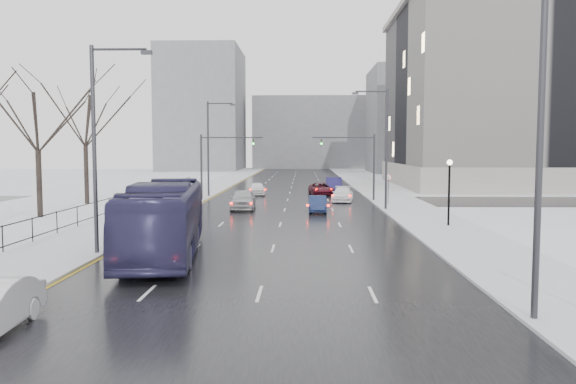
# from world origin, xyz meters

# --- Properties ---
(road) EXTENTS (16.00, 150.00, 0.04)m
(road) POSITION_xyz_m (0.00, 60.00, 0.02)
(road) COLOR black
(road) RESTS_ON ground
(cross_road) EXTENTS (130.00, 10.00, 0.04)m
(cross_road) POSITION_xyz_m (0.00, 48.00, 0.02)
(cross_road) COLOR black
(cross_road) RESTS_ON ground
(sidewalk_left) EXTENTS (5.00, 150.00, 0.16)m
(sidewalk_left) POSITION_xyz_m (-10.50, 60.00, 0.08)
(sidewalk_left) COLOR silver
(sidewalk_left) RESTS_ON ground
(sidewalk_right) EXTENTS (5.00, 150.00, 0.16)m
(sidewalk_right) POSITION_xyz_m (10.50, 60.00, 0.08)
(sidewalk_right) COLOR silver
(sidewalk_right) RESTS_ON ground
(park_strip) EXTENTS (14.00, 150.00, 0.12)m
(park_strip) POSITION_xyz_m (-20.00, 60.00, 0.06)
(park_strip) COLOR white
(park_strip) RESTS_ON ground
(tree_park_d) EXTENTS (8.75, 8.75, 12.50)m
(tree_park_d) POSITION_xyz_m (-17.80, 34.00, 0.00)
(tree_park_d) COLOR black
(tree_park_d) RESTS_ON ground
(tree_park_e) EXTENTS (9.45, 9.45, 13.50)m
(tree_park_e) POSITION_xyz_m (-18.20, 44.00, 0.00)
(tree_park_e) COLOR black
(tree_park_e) RESTS_ON ground
(iron_fence) EXTENTS (0.06, 70.00, 1.30)m
(iron_fence) POSITION_xyz_m (-13.00, 30.00, 0.91)
(iron_fence) COLOR black
(iron_fence) RESTS_ON sidewalk_left
(streetlight_r_near) EXTENTS (2.95, 0.25, 10.00)m
(streetlight_r_near) POSITION_xyz_m (8.17, 10.00, 5.62)
(streetlight_r_near) COLOR #2D2D33
(streetlight_r_near) RESTS_ON ground
(streetlight_r_mid) EXTENTS (2.95, 0.25, 10.00)m
(streetlight_r_mid) POSITION_xyz_m (8.17, 40.00, 5.62)
(streetlight_r_mid) COLOR #2D2D33
(streetlight_r_mid) RESTS_ON ground
(streetlight_l_near) EXTENTS (2.95, 0.25, 10.00)m
(streetlight_l_near) POSITION_xyz_m (-8.17, 20.00, 5.62)
(streetlight_l_near) COLOR #2D2D33
(streetlight_l_near) RESTS_ON ground
(streetlight_l_far) EXTENTS (2.95, 0.25, 10.00)m
(streetlight_l_far) POSITION_xyz_m (-8.17, 52.00, 5.62)
(streetlight_l_far) COLOR #2D2D33
(streetlight_l_far) RESTS_ON ground
(lamppost_r_mid) EXTENTS (0.36, 0.36, 4.28)m
(lamppost_r_mid) POSITION_xyz_m (11.00, 30.00, 2.94)
(lamppost_r_mid) COLOR black
(lamppost_r_mid) RESTS_ON sidewalk_right
(mast_signal_right) EXTENTS (6.10, 0.33, 6.50)m
(mast_signal_right) POSITION_xyz_m (7.33, 48.00, 4.11)
(mast_signal_right) COLOR #2D2D33
(mast_signal_right) RESTS_ON ground
(mast_signal_left) EXTENTS (6.10, 0.33, 6.50)m
(mast_signal_left) POSITION_xyz_m (-7.33, 48.00, 4.11)
(mast_signal_left) COLOR #2D2D33
(mast_signal_left) RESTS_ON ground
(no_uturn_sign) EXTENTS (0.60, 0.06, 2.70)m
(no_uturn_sign) POSITION_xyz_m (9.20, 44.00, 2.30)
(no_uturn_sign) COLOR #2D2D33
(no_uturn_sign) RESTS_ON sidewalk_right
(civic_building) EXTENTS (41.00, 31.00, 24.80)m
(civic_building) POSITION_xyz_m (35.00, 72.00, 11.21)
(civic_building) COLOR gray
(civic_building) RESTS_ON ground
(bldg_far_right) EXTENTS (24.00, 20.00, 22.00)m
(bldg_far_right) POSITION_xyz_m (28.00, 115.00, 11.00)
(bldg_far_right) COLOR slate
(bldg_far_right) RESTS_ON ground
(bldg_far_left) EXTENTS (18.00, 22.00, 28.00)m
(bldg_far_left) POSITION_xyz_m (-22.00, 125.00, 14.00)
(bldg_far_left) COLOR slate
(bldg_far_left) RESTS_ON ground
(bldg_far_center) EXTENTS (30.00, 18.00, 18.00)m
(bldg_far_center) POSITION_xyz_m (4.00, 140.00, 9.00)
(bldg_far_center) COLOR slate
(bldg_far_center) RESTS_ON ground
(bus) EXTENTS (4.61, 12.96, 3.53)m
(bus) POSITION_xyz_m (-5.09, 19.94, 1.81)
(bus) COLOR #2B284E
(bus) RESTS_ON road
(sedan_center_near) EXTENTS (2.24, 5.12, 1.72)m
(sedan_center_near) POSITION_xyz_m (-3.50, 40.29, 0.90)
(sedan_center_near) COLOR #AAABAE
(sedan_center_near) RESTS_ON road
(sedan_right_near) EXTENTS (1.47, 4.04, 1.32)m
(sedan_right_near) POSITION_xyz_m (2.71, 38.26, 0.70)
(sedan_right_near) COLOR navy
(sedan_right_near) RESTS_ON road
(sedan_right_cross) EXTENTS (2.85, 5.07, 1.34)m
(sedan_right_cross) POSITION_xyz_m (3.49, 55.00, 0.71)
(sedan_right_cross) COLOR #490C1A
(sedan_right_cross) RESTS_ON road
(sedan_right_far) EXTENTS (2.51, 4.97, 1.38)m
(sedan_right_far) POSITION_xyz_m (5.34, 47.54, 0.73)
(sedan_right_far) COLOR white
(sedan_right_far) RESTS_ON road
(sedan_center_far) EXTENTS (2.11, 4.31, 1.41)m
(sedan_center_far) POSITION_xyz_m (-3.49, 54.69, 0.75)
(sedan_center_far) COLOR white
(sedan_center_far) RESTS_ON road
(sedan_right_distant) EXTENTS (1.90, 5.24, 1.72)m
(sedan_right_distant) POSITION_xyz_m (5.13, 59.07, 0.90)
(sedan_right_distant) COLOR navy
(sedan_right_distant) RESTS_ON road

